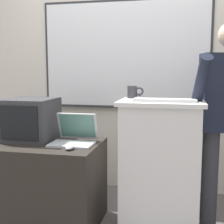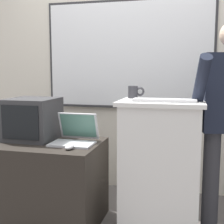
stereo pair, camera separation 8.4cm
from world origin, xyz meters
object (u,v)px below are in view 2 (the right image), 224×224
side_desk (50,182)px  laptop (75,135)px  coffee_mug (134,92)px  computer_mouse_by_laptop (69,147)px  wireless_keyboard (165,100)px  lectern_podium (160,168)px  crt_monitor (33,119)px

side_desk → laptop: (0.21, 0.04, 0.41)m
laptop → coffee_mug: coffee_mug is taller
computer_mouse_by_laptop → coffee_mug: coffee_mug is taller
laptop → wireless_keyboard: (0.72, -0.05, 0.31)m
side_desk → coffee_mug: 1.02m
laptop → side_desk: bearing=-168.5°
lectern_podium → laptop: lectern_podium is taller
side_desk → computer_mouse_by_laptop: 0.47m
coffee_mug → wireless_keyboard: bearing=-39.0°
side_desk → computer_mouse_by_laptop: size_ratio=8.39×
side_desk → wireless_keyboard: size_ratio=1.83×
lectern_podium → crt_monitor: size_ratio=2.51×
side_desk → crt_monitor: crt_monitor is taller
lectern_podium → side_desk: 0.92m
side_desk → laptop: 0.46m
computer_mouse_by_laptop → crt_monitor: bearing=149.6°
lectern_podium → computer_mouse_by_laptop: (-0.66, -0.22, 0.18)m
laptop → wireless_keyboard: size_ratio=0.74×
lectern_podium → side_desk: (-0.90, -0.05, -0.18)m
lectern_podium → computer_mouse_by_laptop: size_ratio=10.43×
crt_monitor → coffee_mug: size_ratio=3.08×
wireless_keyboard → crt_monitor: (-1.12, 0.10, -0.19)m
side_desk → wireless_keyboard: 1.17m
lectern_podium → laptop: bearing=-179.2°
side_desk → computer_mouse_by_laptop: (0.25, -0.17, 0.36)m
lectern_podium → crt_monitor: bearing=178.0°
computer_mouse_by_laptop → crt_monitor: size_ratio=0.24×
crt_monitor → wireless_keyboard: bearing=-4.9°
computer_mouse_by_laptop → crt_monitor: crt_monitor is taller
side_desk → coffee_mug: coffee_mug is taller
lectern_podium → coffee_mug: (-0.24, 0.16, 0.57)m
lectern_podium → side_desk: bearing=-176.7°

